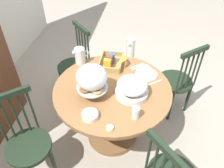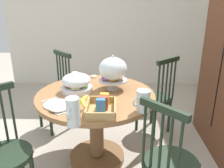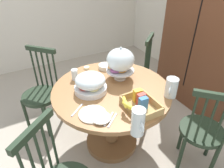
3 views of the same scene
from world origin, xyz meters
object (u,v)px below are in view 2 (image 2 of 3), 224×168
object	(u,v)px
milk_pitcher	(73,113)
butter_dish	(94,77)
pastry_stand_with_dome	(113,70)
drinking_glass	(75,77)
windsor_chair_by_cabinet	(56,95)
windsor_chair_facing_door	(5,154)
china_plate_small	(59,108)
windsor_chair_near_window	(156,99)
windsor_chair_far_side	(169,165)
cereal_bowl	(110,78)
orange_juice_pitcher	(143,102)
cereal_basket	(100,106)
dining_table	(97,116)
china_plate_large	(57,105)
fruit_platter_covered	(76,83)

from	to	relation	value
milk_pitcher	butter_dish	size ratio (longest dim) A/B	3.54
pastry_stand_with_dome	drinking_glass	bearing A→B (deg)	-116.48
windsor_chair_by_cabinet	windsor_chair_facing_door	size ratio (longest dim) A/B	1.00
windsor_chair_by_cabinet	china_plate_small	distance (m)	1.07
windsor_chair_near_window	windsor_chair_far_side	xyz separation A→B (m)	(1.18, -0.08, 0.00)
windsor_chair_near_window	cereal_bowl	xyz separation A→B (m)	(0.16, -0.54, 0.31)
windsor_chair_near_window	china_plate_small	bearing A→B (deg)	-46.83
butter_dish	drinking_glass	bearing A→B (deg)	-50.97
windsor_chair_far_side	china_plate_small	distance (m)	0.96
windsor_chair_near_window	windsor_chair_far_side	bearing A→B (deg)	-4.09
windsor_chair_far_side	orange_juice_pitcher	distance (m)	0.50
cereal_bowl	windsor_chair_near_window	bearing A→B (deg)	106.65
butter_dish	cereal_basket	bearing A→B (deg)	8.14
pastry_stand_with_dome	orange_juice_pitcher	xyz separation A→B (m)	(0.47, 0.24, -0.12)
windsor_chair_facing_door	pastry_stand_with_dome	world-z (taller)	pastry_stand_with_dome
dining_table	orange_juice_pitcher	world-z (taller)	orange_juice_pitcher
china_plate_large	windsor_chair_far_side	bearing A→B (deg)	66.68
windsor_chair_by_cabinet	fruit_platter_covered	xyz separation A→B (m)	(0.59, 0.37, 0.37)
windsor_chair_facing_door	fruit_platter_covered	xyz separation A→B (m)	(-0.59, 0.48, 0.37)
butter_dish	windsor_chair_near_window	bearing A→B (deg)	95.69
windsor_chair_far_side	cereal_bowl	world-z (taller)	windsor_chair_far_side
dining_table	cereal_basket	world-z (taller)	cereal_basket
dining_table	pastry_stand_with_dome	distance (m)	0.47
cereal_basket	drinking_glass	size ratio (longest dim) A/B	2.87
milk_pitcher	windsor_chair_facing_door	bearing A→B (deg)	-94.81
milk_pitcher	butter_dish	xyz separation A→B (m)	(-1.05, 0.05, -0.09)
windsor_chair_near_window	butter_dish	world-z (taller)	windsor_chair_near_window
china_plate_small	butter_dish	size ratio (longest dim) A/B	2.50
dining_table	cereal_basket	xyz separation A→B (m)	(0.36, 0.06, 0.28)
windsor_chair_near_window	windsor_chair_far_side	size ratio (longest dim) A/B	1.00
windsor_chair_by_cabinet	windsor_chair_facing_door	distance (m)	1.19
fruit_platter_covered	windsor_chair_by_cabinet	bearing A→B (deg)	-147.62
dining_table	drinking_glass	world-z (taller)	drinking_glass
fruit_platter_covered	butter_dish	bearing A→B (deg)	162.65
windsor_chair_near_window	milk_pitcher	world-z (taller)	windsor_chair_near_window
windsor_chair_far_side	milk_pitcher	distance (m)	0.79
windsor_chair_facing_door	fruit_platter_covered	distance (m)	0.85
windsor_chair_far_side	butter_dish	distance (m)	1.32
butter_dish	windsor_chair_facing_door	bearing A→B (deg)	-31.35
china_plate_small	windsor_chair_far_side	bearing A→B (deg)	70.58
windsor_chair_far_side	china_plate_large	world-z (taller)	windsor_chair_far_side
orange_juice_pitcher	milk_pitcher	world-z (taller)	milk_pitcher
windsor_chair_by_cabinet	cereal_bowl	world-z (taller)	windsor_chair_by_cabinet
fruit_platter_covered	orange_juice_pitcher	size ratio (longest dim) A/B	1.69
windsor_chair_near_window	windsor_chair_facing_door	bearing A→B (deg)	-51.11
windsor_chair_facing_door	cereal_bowl	distance (m)	1.25
windsor_chair_facing_door	dining_table	bearing A→B (deg)	128.33
cereal_basket	china_plate_large	xyz separation A→B (m)	(-0.11, -0.37, -0.04)
windsor_chair_by_cabinet	pastry_stand_with_dome	bearing A→B (deg)	53.87
fruit_platter_covered	butter_dish	world-z (taller)	fruit_platter_covered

